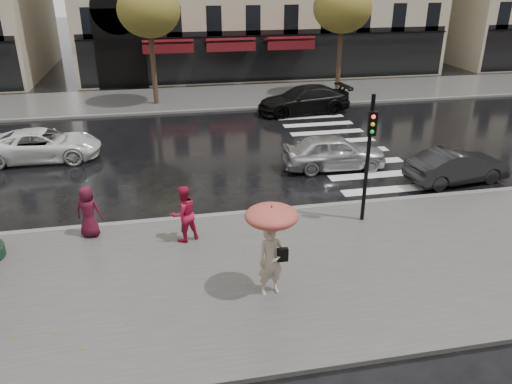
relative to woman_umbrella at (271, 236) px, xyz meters
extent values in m
plane|color=black|center=(-0.37, 1.38, -1.67)|extent=(160.00, 160.00, 0.00)
cube|color=#474744|center=(-0.37, 0.88, -1.61)|extent=(90.00, 7.00, 0.12)
cube|color=#474744|center=(-0.37, 20.38, -1.61)|extent=(90.00, 6.00, 0.12)
cube|color=slate|center=(-0.37, 4.38, -1.60)|extent=(90.00, 0.25, 0.14)
cube|color=slate|center=(-0.37, 17.38, -1.60)|extent=(90.00, 0.25, 0.14)
cube|color=silver|center=(5.63, 10.98, -1.66)|extent=(3.60, 11.75, 0.01)
cylinder|color=#38281C|center=(-2.37, 19.38, 0.93)|extent=(0.28, 0.28, 5.20)
ellipsoid|color=#596A21|center=(-2.37, 19.38, 3.53)|extent=(3.40, 3.40, 2.89)
cylinder|color=#38281C|center=(8.63, 19.38, 0.93)|extent=(0.28, 0.28, 5.20)
ellipsoid|color=#596A21|center=(8.63, 19.38, 3.53)|extent=(3.40, 3.40, 2.89)
imported|color=beige|center=(0.00, 0.00, -0.67)|extent=(0.71, 0.53, 1.76)
cylinder|color=black|center=(0.00, 0.00, -0.08)|extent=(0.02, 0.02, 1.11)
ellipsoid|color=#B4212B|center=(0.00, 0.00, 0.51)|extent=(1.22, 1.22, 0.43)
cone|color=black|center=(0.00, 0.00, 0.75)|extent=(0.04, 0.04, 0.09)
cube|color=black|center=(0.26, -0.07, -0.49)|extent=(0.26, 0.12, 0.33)
imported|color=#BA163C|center=(-1.84, 2.97, -0.71)|extent=(1.00, 0.91, 1.66)
imported|color=#501024|center=(-4.50, 3.78, -0.78)|extent=(0.86, 0.68, 1.53)
cylinder|color=black|center=(3.63, 3.18, 0.42)|extent=(0.12, 0.12, 3.92)
cube|color=black|center=(3.57, 2.97, 1.59)|extent=(0.28, 0.24, 0.69)
imported|color=silver|center=(4.32, 7.80, -0.98)|extent=(4.08, 1.75, 1.37)
imported|color=black|center=(8.29, 5.58, -1.04)|extent=(3.92, 1.76, 1.25)
imported|color=white|center=(-7.06, 11.07, -1.03)|extent=(4.64, 2.24, 1.27)
imported|color=black|center=(5.50, 16.05, -0.93)|extent=(5.21, 2.49, 1.46)
camera|label=1|loc=(-2.30, -9.70, 5.55)|focal=35.00mm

